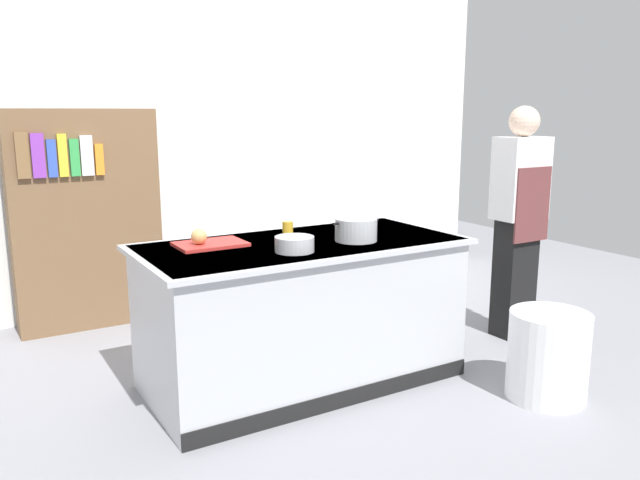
{
  "coord_description": "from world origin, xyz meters",
  "views": [
    {
      "loc": [
        -1.83,
        -3.28,
        1.68
      ],
      "look_at": [
        0.25,
        0.2,
        0.85
      ],
      "focal_mm": 35.33,
      "sensor_mm": 36.0,
      "label": 1
    }
  ],
  "objects_px": {
    "mixing_bowl": "(294,244)",
    "bookshelf": "(86,219)",
    "onion": "(199,237)",
    "person_chef": "(519,217)",
    "trash_bin": "(548,356)",
    "juice_cup": "(288,229)",
    "stock_pot": "(356,230)"
  },
  "relations": [
    {
      "from": "mixing_bowl",
      "to": "bookshelf",
      "type": "bearing_deg",
      "value": 110.46
    },
    {
      "from": "onion",
      "to": "person_chef",
      "type": "xyz_separation_m",
      "value": [
        2.38,
        -0.26,
        -0.05
      ]
    },
    {
      "from": "onion",
      "to": "trash_bin",
      "type": "distance_m",
      "value": 2.17
    },
    {
      "from": "mixing_bowl",
      "to": "trash_bin",
      "type": "height_order",
      "value": "mixing_bowl"
    },
    {
      "from": "trash_bin",
      "to": "bookshelf",
      "type": "distance_m",
      "value": 3.49
    },
    {
      "from": "bookshelf",
      "to": "juice_cup",
      "type": "bearing_deg",
      "value": -60.41
    },
    {
      "from": "person_chef",
      "to": "bookshelf",
      "type": "relative_size",
      "value": 1.01
    },
    {
      "from": "trash_bin",
      "to": "person_chef",
      "type": "bearing_deg",
      "value": 52.86
    },
    {
      "from": "juice_cup",
      "to": "stock_pot",
      "type": "bearing_deg",
      "value": -46.42
    },
    {
      "from": "trash_bin",
      "to": "bookshelf",
      "type": "height_order",
      "value": "bookshelf"
    },
    {
      "from": "mixing_bowl",
      "to": "juice_cup",
      "type": "distance_m",
      "value": 0.43
    },
    {
      "from": "trash_bin",
      "to": "person_chef",
      "type": "xyz_separation_m",
      "value": [
        0.66,
        0.87,
        0.65
      ]
    },
    {
      "from": "mixing_bowl",
      "to": "juice_cup",
      "type": "relative_size",
      "value": 2.25
    },
    {
      "from": "mixing_bowl",
      "to": "bookshelf",
      "type": "relative_size",
      "value": 0.13
    },
    {
      "from": "mixing_bowl",
      "to": "juice_cup",
      "type": "xyz_separation_m",
      "value": [
        0.17,
        0.4,
        0.01
      ]
    },
    {
      "from": "onion",
      "to": "bookshelf",
      "type": "relative_size",
      "value": 0.05
    },
    {
      "from": "mixing_bowl",
      "to": "person_chef",
      "type": "relative_size",
      "value": 0.13
    },
    {
      "from": "stock_pot",
      "to": "juice_cup",
      "type": "relative_size",
      "value": 3.24
    },
    {
      "from": "stock_pot",
      "to": "bookshelf",
      "type": "xyz_separation_m",
      "value": [
        -1.22,
        1.94,
        -0.12
      ]
    },
    {
      "from": "bookshelf",
      "to": "stock_pot",
      "type": "bearing_deg",
      "value": -57.75
    },
    {
      "from": "trash_bin",
      "to": "juice_cup",
      "type": "bearing_deg",
      "value": 134.67
    },
    {
      "from": "trash_bin",
      "to": "person_chef",
      "type": "height_order",
      "value": "person_chef"
    },
    {
      "from": "stock_pot",
      "to": "person_chef",
      "type": "relative_size",
      "value": 0.19
    },
    {
      "from": "stock_pot",
      "to": "person_chef",
      "type": "height_order",
      "value": "person_chef"
    },
    {
      "from": "onion",
      "to": "trash_bin",
      "type": "bearing_deg",
      "value": -33.09
    },
    {
      "from": "mixing_bowl",
      "to": "trash_bin",
      "type": "bearing_deg",
      "value": -29.92
    },
    {
      "from": "mixing_bowl",
      "to": "trash_bin",
      "type": "distance_m",
      "value": 1.64
    },
    {
      "from": "stock_pot",
      "to": "juice_cup",
      "type": "height_order",
      "value": "stock_pot"
    },
    {
      "from": "person_chef",
      "to": "bookshelf",
      "type": "height_order",
      "value": "person_chef"
    },
    {
      "from": "onion",
      "to": "stock_pot",
      "type": "relative_size",
      "value": 0.29
    },
    {
      "from": "stock_pot",
      "to": "person_chef",
      "type": "bearing_deg",
      "value": 1.78
    },
    {
      "from": "onion",
      "to": "mixing_bowl",
      "type": "relative_size",
      "value": 0.41
    }
  ]
}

